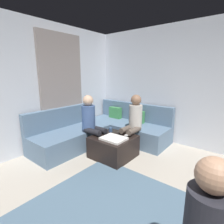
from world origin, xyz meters
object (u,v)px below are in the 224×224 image
(person_on_couch_back, at_px, (133,121))
(person_on_couch_side, at_px, (92,121))
(sectional_couch, at_px, (104,131))
(ottoman, at_px, (113,147))
(game_remote, at_px, (127,135))
(coffee_mug, at_px, (111,130))

(person_on_couch_back, relative_size, person_on_couch_side, 1.00)
(sectional_couch, bearing_deg, ottoman, -34.88)
(sectional_couch, bearing_deg, person_on_couch_back, 4.04)
(game_remote, bearing_deg, coffee_mug, -174.29)
(game_remote, relative_size, person_on_couch_side, 0.12)
(game_remote, bearing_deg, person_on_couch_back, 101.03)
(sectional_couch, bearing_deg, coffee_mug, -32.46)
(person_on_couch_back, height_order, person_on_couch_side, same)
(sectional_couch, height_order, person_on_couch_side, person_on_couch_side)
(game_remote, bearing_deg, sectional_couch, 164.13)
(coffee_mug, bearing_deg, sectional_couch, 147.54)
(sectional_couch, height_order, game_remote, sectional_couch)
(person_on_couch_back, bearing_deg, coffee_mug, 44.17)
(person_on_couch_back, xyz_separation_m, person_on_couch_side, (-0.63, -0.59, 0.00))
(ottoman, xyz_separation_m, game_remote, (0.18, 0.22, 0.22))
(coffee_mug, relative_size, person_on_couch_side, 0.08)
(sectional_couch, distance_m, ottoman, 0.80)
(sectional_couch, height_order, ottoman, sectional_couch)
(ottoman, bearing_deg, sectional_couch, 145.12)
(person_on_couch_side, bearing_deg, game_remote, 113.64)
(sectional_couch, distance_m, person_on_couch_back, 0.87)
(ottoman, relative_size, game_remote, 5.07)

